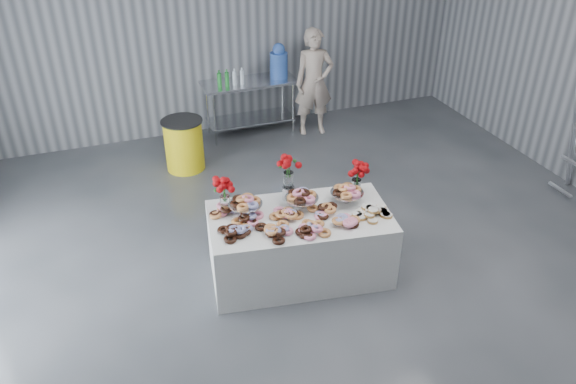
% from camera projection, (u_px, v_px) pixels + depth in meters
% --- Properties ---
extents(ground, '(9.00, 9.00, 0.00)m').
position_uv_depth(ground, '(340.00, 291.00, 5.96)').
color(ground, '#323539').
rests_on(ground, ground).
extents(room_walls, '(8.04, 9.04, 4.02)m').
position_uv_depth(room_walls, '(321.00, 47.00, 4.57)').
color(room_walls, gray).
rests_on(room_walls, ground).
extents(display_table, '(2.03, 1.27, 0.75)m').
position_uv_depth(display_table, '(300.00, 244.00, 6.05)').
color(display_table, white).
rests_on(display_table, ground).
extents(prep_table, '(1.50, 0.60, 0.90)m').
position_uv_depth(prep_table, '(250.00, 98.00, 9.01)').
color(prep_table, silver).
rests_on(prep_table, ground).
extents(donut_mounds, '(1.90, 1.06, 0.09)m').
position_uv_depth(donut_mounds, '(302.00, 214.00, 5.79)').
color(donut_mounds, '#D48A4D').
rests_on(donut_mounds, display_table).
extents(cake_stand_left, '(0.36, 0.36, 0.17)m').
position_uv_depth(cake_stand_left, '(245.00, 202.00, 5.81)').
color(cake_stand_left, silver).
rests_on(cake_stand_left, display_table).
extents(cake_stand_mid, '(0.36, 0.36, 0.17)m').
position_uv_depth(cake_stand_mid, '(302.00, 196.00, 5.92)').
color(cake_stand_mid, silver).
rests_on(cake_stand_mid, display_table).
extents(cake_stand_right, '(0.36, 0.36, 0.17)m').
position_uv_depth(cake_stand_right, '(347.00, 191.00, 6.00)').
color(cake_stand_right, silver).
rests_on(cake_stand_right, display_table).
extents(danish_pile, '(0.48, 0.48, 0.11)m').
position_uv_depth(danish_pile, '(373.00, 211.00, 5.83)').
color(danish_pile, silver).
rests_on(danish_pile, display_table).
extents(bouquet_left, '(0.26, 0.26, 0.42)m').
position_uv_depth(bouquet_left, '(224.00, 187.00, 5.78)').
color(bouquet_left, white).
rests_on(bouquet_left, display_table).
extents(bouquet_right, '(0.26, 0.26, 0.42)m').
position_uv_depth(bouquet_right, '(357.00, 170.00, 6.07)').
color(bouquet_right, white).
rests_on(bouquet_right, display_table).
extents(bouquet_center, '(0.26, 0.26, 0.57)m').
position_uv_depth(bouquet_center, '(288.00, 168.00, 5.94)').
color(bouquet_center, silver).
rests_on(bouquet_center, display_table).
extents(water_jug, '(0.28, 0.28, 0.55)m').
position_uv_depth(water_jug, '(279.00, 62.00, 8.88)').
color(water_jug, '#4376E4').
rests_on(water_jug, prep_table).
extents(drink_bottles, '(0.54, 0.08, 0.27)m').
position_uv_depth(drink_bottles, '(231.00, 77.00, 8.62)').
color(drink_bottles, '#268C33').
rests_on(drink_bottles, prep_table).
extents(person, '(0.67, 0.49, 1.71)m').
position_uv_depth(person, '(314.00, 82.00, 8.93)').
color(person, '#CC8C93').
rests_on(person, ground).
extents(trash_barrel, '(0.59, 0.59, 0.76)m').
position_uv_depth(trash_barrel, '(184.00, 145.00, 8.10)').
color(trash_barrel, yellow).
rests_on(trash_barrel, ground).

